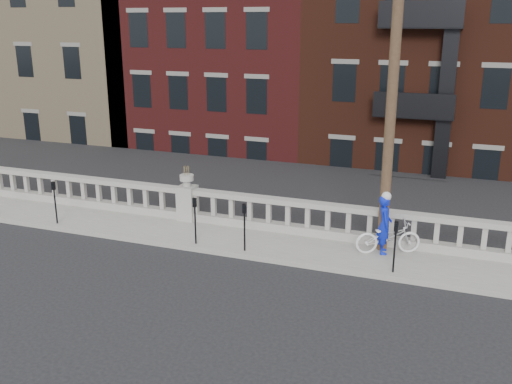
{
  "coord_description": "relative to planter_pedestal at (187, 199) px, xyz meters",
  "views": [
    {
      "loc": [
        8.07,
        -11.46,
        6.26
      ],
      "look_at": [
        2.61,
        3.2,
        1.54
      ],
      "focal_mm": 40.0,
      "sensor_mm": 36.0,
      "label": 1
    }
  ],
  "objects": [
    {
      "name": "ground",
      "position": [
        0.0,
        -3.95,
        -0.83
      ],
      "size": [
        120.0,
        120.0,
        0.0
      ],
      "primitive_type": "plane",
      "color": "black",
      "rests_on": "ground"
    },
    {
      "name": "sidewalk",
      "position": [
        0.0,
        -0.95,
        -0.76
      ],
      "size": [
        32.0,
        2.2,
        0.15
      ],
      "primitive_type": "cube",
      "color": "gray",
      "rests_on": "ground"
    },
    {
      "name": "utility_pole",
      "position": [
        6.2,
        -0.35,
        4.41
      ],
      "size": [
        1.6,
        0.28,
        10.0
      ],
      "color": "#422D1E",
      "rests_on": "sidewalk"
    },
    {
      "name": "bicycle",
      "position": [
        6.38,
        -0.58,
        -0.21
      ],
      "size": [
        1.88,
        1.29,
        0.93
      ],
      "primitive_type": "imported",
      "rotation": [
        0.0,
        0.0,
        1.99
      ],
      "color": "white",
      "rests_on": "sidewalk"
    },
    {
      "name": "parking_meter_e",
      "position": [
        6.7,
        -1.8,
        0.17
      ],
      "size": [
        0.1,
        0.09,
        1.36
      ],
      "color": "black",
      "rests_on": "sidewalk"
    },
    {
      "name": "parking_meter_c",
      "position": [
        1.16,
        -1.8,
        0.17
      ],
      "size": [
        0.1,
        0.09,
        1.36
      ],
      "color": "black",
      "rests_on": "sidewalk"
    },
    {
      "name": "cyclist",
      "position": [
        6.27,
        -0.6,
        0.13
      ],
      "size": [
        0.52,
        0.67,
        1.63
      ],
      "primitive_type": "imported",
      "rotation": [
        0.0,
        0.0,
        1.81
      ],
      "color": "#0D1FCA",
      "rests_on": "sidewalk"
    },
    {
      "name": "parking_meter_b",
      "position": [
        -3.67,
        -1.8,
        0.17
      ],
      "size": [
        0.1,
        0.09,
        1.36
      ],
      "color": "black",
      "rests_on": "sidewalk"
    },
    {
      "name": "balustrade",
      "position": [
        0.0,
        0.0,
        -0.19
      ],
      "size": [
        28.0,
        0.34,
        1.03
      ],
      "color": "gray",
      "rests_on": "sidewalk"
    },
    {
      "name": "parking_meter_d",
      "position": [
        2.66,
        -1.8,
        0.17
      ],
      "size": [
        0.1,
        0.09,
        1.36
      ],
      "color": "black",
      "rests_on": "sidewalk"
    },
    {
      "name": "lower_level",
      "position": [
        0.56,
        19.09,
        1.8
      ],
      "size": [
        80.0,
        44.0,
        20.8
      ],
      "color": "#605E59",
      "rests_on": "ground"
    },
    {
      "name": "planter_pedestal",
      "position": [
        0.0,
        0.0,
        0.0
      ],
      "size": [
        0.55,
        0.55,
        1.76
      ],
      "color": "gray",
      "rests_on": "sidewalk"
    }
  ]
}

